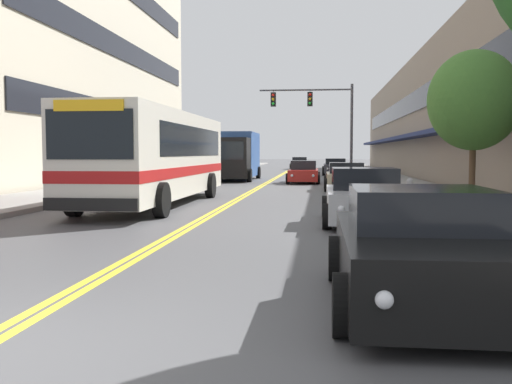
% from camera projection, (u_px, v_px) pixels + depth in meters
% --- Properties ---
extents(ground_plane, '(240.00, 240.00, 0.00)m').
position_uv_depth(ground_plane, '(276.00, 178.00, 41.77)').
color(ground_plane, '#4C4C4F').
extents(sidewalk_left, '(3.90, 106.00, 0.15)m').
position_uv_depth(sidewalk_left, '(177.00, 176.00, 42.60)').
color(sidewalk_left, gray).
rests_on(sidewalk_left, ground_plane).
extents(sidewalk_right, '(3.90, 106.00, 0.15)m').
position_uv_depth(sidewalk_right, '(380.00, 177.00, 40.93)').
color(sidewalk_right, gray).
rests_on(sidewalk_right, ground_plane).
extents(centre_line, '(0.34, 106.00, 0.01)m').
position_uv_depth(centre_line, '(276.00, 178.00, 41.77)').
color(centre_line, yellow).
rests_on(centre_line, ground_plane).
extents(storefront_row_right, '(9.10, 68.00, 8.63)m').
position_uv_depth(storefront_row_right, '(470.00, 117.00, 39.95)').
color(storefront_row_right, gray).
rests_on(storefront_row_right, ground_plane).
extents(city_bus, '(2.85, 11.76, 3.18)m').
position_uv_depth(city_bus, '(158.00, 153.00, 20.03)').
color(city_bus, silver).
rests_on(city_bus, ground_plane).
extents(car_champagne_parked_left_near, '(2.00, 4.50, 1.20)m').
position_uv_depth(car_champagne_parked_left_near, '(205.00, 172.00, 37.25)').
color(car_champagne_parked_left_near, beige).
rests_on(car_champagne_parked_left_near, ground_plane).
extents(car_black_parked_right_foreground, '(2.15, 4.17, 1.40)m').
position_uv_depth(car_black_parked_right_foreground, '(422.00, 251.00, 6.75)').
color(car_black_parked_right_foreground, black).
rests_on(car_black_parked_right_foreground, ground_plane).
extents(car_dark_grey_parked_right_mid, '(2.11, 4.83, 1.35)m').
position_uv_depth(car_dark_grey_parked_right_mid, '(335.00, 167.00, 46.69)').
color(car_dark_grey_parked_right_mid, '#38383D').
rests_on(car_dark_grey_parked_right_mid, ground_plane).
extents(car_silver_parked_right_far, '(2.15, 4.19, 1.43)m').
position_uv_depth(car_silver_parked_right_far, '(364.00, 198.00, 14.68)').
color(car_silver_parked_right_far, '#B7B7BC').
rests_on(car_silver_parked_right_far, ground_plane).
extents(car_beige_parked_right_end, '(2.13, 4.31, 1.34)m').
position_uv_depth(car_beige_parked_right_end, '(346.00, 177.00, 27.68)').
color(car_beige_parked_right_end, '#BCAD89').
rests_on(car_beige_parked_right_end, ground_plane).
extents(car_charcoal_moving_lead, '(2.09, 4.15, 1.34)m').
position_uv_depth(car_charcoal_moving_lead, '(300.00, 164.00, 63.43)').
color(car_charcoal_moving_lead, '#232328').
rests_on(car_charcoal_moving_lead, ground_plane).
extents(car_red_moving_second, '(1.98, 4.41, 1.35)m').
position_uv_depth(car_red_moving_second, '(304.00, 173.00, 34.34)').
color(car_red_moving_second, maroon).
rests_on(car_red_moving_second, ground_plane).
extents(box_truck, '(2.58, 7.29, 3.19)m').
position_uv_depth(box_truck, '(237.00, 155.00, 37.92)').
color(box_truck, black).
rests_on(box_truck, ground_plane).
extents(traffic_signal_mast, '(6.10, 0.38, 6.26)m').
position_uv_depth(traffic_signal_mast, '(319.00, 112.00, 37.15)').
color(traffic_signal_mast, '#47474C').
rests_on(traffic_signal_mast, ground_plane).
extents(street_tree_right_mid, '(2.61, 2.61, 4.60)m').
position_uv_depth(street_tree_right_mid, '(474.00, 101.00, 16.34)').
color(street_tree_right_mid, brown).
rests_on(street_tree_right_mid, sidewalk_right).
extents(fire_hydrant, '(0.31, 0.23, 0.89)m').
position_uv_depth(fire_hydrant, '(410.00, 192.00, 17.61)').
color(fire_hydrant, '#B7B7BC').
rests_on(fire_hydrant, sidewalk_right).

